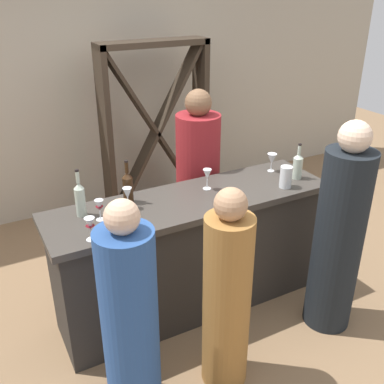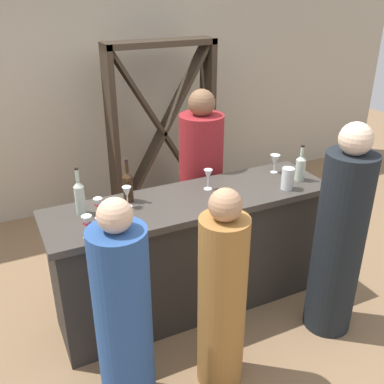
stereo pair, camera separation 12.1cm
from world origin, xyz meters
name	(u,v)px [view 2 (the right image)]	position (x,y,z in m)	size (l,w,h in m)	color
ground_plane	(192,304)	(0.00, 0.00, 0.00)	(12.00, 12.00, 0.00)	#846647
back_wall	(105,83)	(0.00, 2.20, 1.40)	(8.00, 0.10, 2.80)	#B2A893
bar_counter	(192,254)	(0.00, 0.00, 0.49)	(2.16, 0.61, 0.98)	#2A2723
wine_rack	(162,132)	(0.44, 1.65, 0.94)	(1.16, 0.28, 1.89)	#33281E
wine_bottle_leftmost_clear_pale	(80,196)	(-0.78, 0.12, 1.11)	(0.07, 0.07, 0.34)	#B7C6B2
wine_bottle_second_left_amber_brown	(128,186)	(-0.43, 0.16, 1.10)	(0.07, 0.07, 0.32)	#331E0F
wine_bottle_center_clear_pale	(300,167)	(0.91, -0.08, 1.09)	(0.08, 0.08, 0.29)	#B7C6B2
wine_glass_near_left	(87,223)	(-0.82, -0.22, 1.08)	(0.07, 0.07, 0.15)	white
wine_glass_near_center	(98,205)	(-0.69, 0.00, 1.08)	(0.06, 0.06, 0.15)	white
wine_glass_near_right	(127,193)	(-0.47, 0.07, 1.09)	(0.07, 0.07, 0.16)	white
wine_glass_far_left	(208,175)	(0.18, 0.09, 1.09)	(0.07, 0.07, 0.16)	white
wine_glass_far_center	(275,160)	(0.82, 0.14, 1.09)	(0.08, 0.08, 0.15)	white
water_pitcher	(288,179)	(0.72, -0.17, 1.06)	(0.09, 0.09, 0.17)	silver
person_left_guest	(222,299)	(-0.15, -0.75, 0.65)	(0.34, 0.34, 1.40)	#9E6B33
person_center_guest	(339,241)	(0.85, -0.65, 0.75)	(0.39, 0.39, 1.62)	black
person_right_guest	(124,319)	(-0.76, -0.67, 0.66)	(0.39, 0.39, 1.44)	#284C8C
person_server_behind	(201,188)	(0.36, 0.56, 0.75)	(0.44, 0.44, 1.63)	maroon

